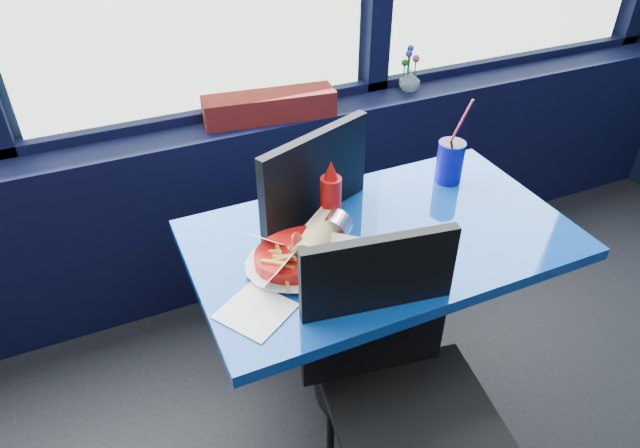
{
  "coord_description": "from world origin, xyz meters",
  "views": [
    {
      "loc": [
        -0.47,
        0.77,
        1.83
      ],
      "look_at": [
        0.07,
        1.98,
        0.87
      ],
      "focal_mm": 32.0,
      "sensor_mm": 36.0,
      "label": 1
    }
  ],
  "objects": [
    {
      "name": "planter_box",
      "position": [
        0.23,
        2.84,
        0.85
      ],
      "size": [
        0.55,
        0.2,
        0.11
      ],
      "primitive_type": "cube",
      "rotation": [
        0.0,
        0.0,
        -0.12
      ],
      "color": "maroon",
      "rests_on": "window_sill"
    },
    {
      "name": "flower_vase",
      "position": [
        0.91,
        2.85,
        0.86
      ],
      "size": [
        0.13,
        0.13,
        0.21
      ],
      "rotation": [
        0.0,
        0.0,
        0.42
      ],
      "color": "silver",
      "rests_on": "window_sill"
    },
    {
      "name": "chair_near_back",
      "position": [
        0.2,
        2.32,
        0.6
      ],
      "size": [
        0.61,
        0.61,
        1.04
      ],
      "rotation": [
        0.0,
        0.0,
        3.52
      ],
      "color": "black",
      "rests_on": "ground"
    },
    {
      "name": "near_table",
      "position": [
        0.3,
        2.0,
        0.57
      ],
      "size": [
        1.2,
        0.7,
        0.75
      ],
      "color": "black",
      "rests_on": "ground"
    },
    {
      "name": "window_sill",
      "position": [
        0.0,
        2.87,
        0.4
      ],
      "size": [
        5.0,
        0.26,
        0.8
      ],
      "primitive_type": "cube",
      "color": "black",
      "rests_on": "ground"
    },
    {
      "name": "soda_cup",
      "position": [
        0.67,
        2.19,
        0.83
      ],
      "size": [
        0.1,
        0.1,
        0.32
      ],
      "rotation": [
        0.0,
        0.0,
        0.0
      ],
      "color": "#0F0D90",
      "rests_on": "near_table"
    },
    {
      "name": "food_basket",
      "position": [
        0.02,
        1.97,
        0.79
      ],
      "size": [
        0.37,
        0.37,
        0.11
      ],
      "rotation": [
        0.0,
        0.0,
        0.34
      ],
      "color": "red",
      "rests_on": "near_table"
    },
    {
      "name": "ketchup_bottle",
      "position": [
        0.16,
        2.1,
        0.86
      ],
      "size": [
        0.07,
        0.07,
        0.25
      ],
      "color": "red",
      "rests_on": "near_table"
    },
    {
      "name": "napkin",
      "position": [
        -0.18,
        1.84,
        0.75
      ],
      "size": [
        0.24,
        0.24,
        0.0
      ],
      "primitive_type": "cube",
      "rotation": [
        0.0,
        0.0,
        0.57
      ],
      "color": "white",
      "rests_on": "near_table"
    },
    {
      "name": "chair_near_front",
      "position": [
        0.15,
        1.6,
        0.56
      ],
      "size": [
        0.5,
        0.51,
        0.98
      ],
      "rotation": [
        0.0,
        0.0,
        -0.15
      ],
      "color": "black",
      "rests_on": "ground"
    }
  ]
}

